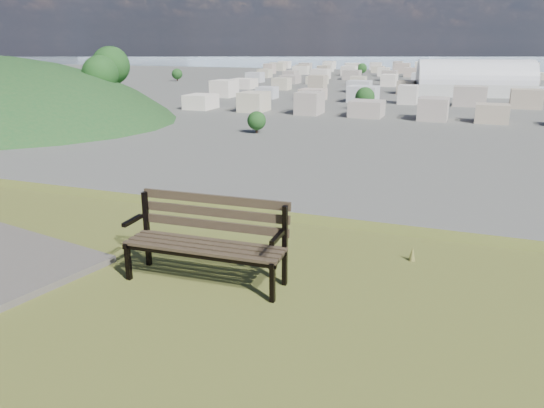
% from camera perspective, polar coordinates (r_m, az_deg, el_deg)
% --- Properties ---
extents(park_bench, '(1.72, 0.61, 0.89)m').
position_cam_1_polar(park_bench, '(5.63, -6.91, -3.34)').
color(park_bench, '#3D3223').
rests_on(park_bench, hilltop_mesa).
extents(grass_tufts, '(12.49, 6.88, 0.28)m').
position_cam_1_polar(grass_tufts, '(4.62, -27.17, -15.45)').
color(grass_tufts, olive).
rests_on(grass_tufts, hilltop_mesa).
extents(arena, '(61.42, 34.87, 24.43)m').
position_cam_1_polar(arena, '(305.38, 20.85, 11.92)').
color(arena, beige).
rests_on(arena, ground).
extents(city_blocks, '(395.00, 361.00, 7.00)m').
position_cam_1_polar(city_blocks, '(397.92, 20.78, 12.55)').
color(city_blocks, silver).
rests_on(city_blocks, ground).
extents(city_trees, '(406.52, 387.20, 9.98)m').
position_cam_1_polar(city_trees, '(323.87, 15.86, 12.44)').
color(city_trees, '#2E1F17').
rests_on(city_trees, ground).
extents(bay_water, '(2400.00, 700.00, 0.12)m').
position_cam_1_polar(bay_water, '(903.17, 21.21, 14.23)').
color(bay_water, '#97B2C0').
rests_on(bay_water, ground).
extents(far_hills, '(2050.00, 340.00, 60.00)m').
position_cam_1_polar(far_hills, '(1407.12, 18.89, 16.12)').
color(far_hills, '#A3B3CB').
rests_on(far_hills, ground).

